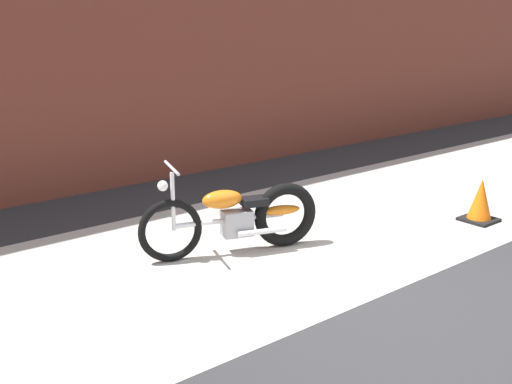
% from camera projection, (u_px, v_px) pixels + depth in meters
% --- Properties ---
extents(ground_plane, '(80.00, 80.00, 0.00)m').
position_uv_depth(ground_plane, '(382.00, 296.00, 5.68)').
color(ground_plane, '#2D2D30').
extents(sidewalk_slab, '(36.00, 3.50, 0.01)m').
position_uv_depth(sidewalk_slab, '(261.00, 244.00, 6.98)').
color(sidewalk_slab, '#B2ADA3').
rests_on(sidewalk_slab, ground).
extents(motorcycle_orange, '(1.93, 0.86, 1.03)m').
position_uv_depth(motorcycle_orange, '(244.00, 217.00, 6.66)').
color(motorcycle_orange, black).
rests_on(motorcycle_orange, ground).
extents(traffic_cone, '(0.40, 0.40, 0.55)m').
position_uv_depth(traffic_cone, '(480.00, 202.00, 7.69)').
color(traffic_cone, orange).
rests_on(traffic_cone, ground).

